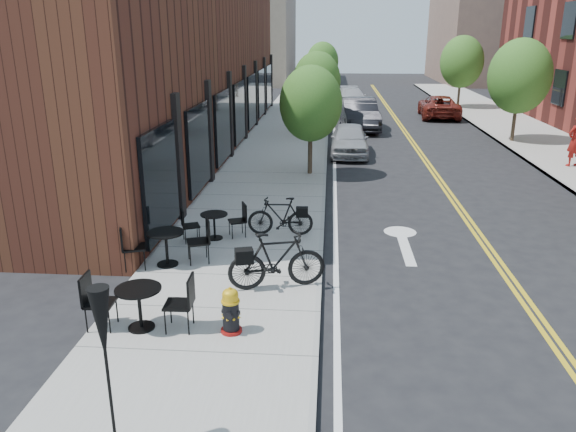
{
  "coord_description": "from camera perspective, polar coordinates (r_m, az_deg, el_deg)",
  "views": [
    {
      "loc": [
        0.1,
        -10.77,
        5.06
      ],
      "look_at": [
        -0.82,
        1.39,
        1.0
      ],
      "focal_mm": 35.0,
      "sensor_mm": 36.0,
      "label": 1
    }
  ],
  "objects": [
    {
      "name": "bistro_set_b",
      "position": [
        10.05,
        -14.88,
        -8.46
      ],
      "size": [
        1.84,
        0.82,
        0.99
      ],
      "rotation": [
        0.0,
        0.0,
        0.03
      ],
      "color": "black",
      "rests_on": "sidewalk_near"
    },
    {
      "name": "parked_car_a",
      "position": [
        23.96,
        6.26,
        7.72
      ],
      "size": [
        1.61,
        3.89,
        1.32
      ],
      "primitive_type": "imported",
      "rotation": [
        0.0,
        0.0,
        -0.01
      ],
      "color": "#989BA0",
      "rests_on": "ground"
    },
    {
      "name": "tree_near_b",
      "position": [
        27.88,
        2.95,
        13.56
      ],
      "size": [
        2.3,
        2.3,
        3.98
      ],
      "color": "#382B1E",
      "rests_on": "sidewalk_near"
    },
    {
      "name": "tree_far_c",
      "position": [
        39.74,
        17.24,
        14.73
      ],
      "size": [
        2.8,
        2.8,
        4.62
      ],
      "color": "#382B1E",
      "rests_on": "sidewalk_far"
    },
    {
      "name": "sidewalk_near",
      "position": [
        21.46,
        -1.42,
        4.94
      ],
      "size": [
        4.0,
        70.0,
        0.12
      ],
      "primitive_type": "cube",
      "color": "#9E9B93",
      "rests_on": "ground"
    },
    {
      "name": "bistro_set_c",
      "position": [
        13.94,
        -7.5,
        -0.65
      ],
      "size": [
        1.58,
        0.95,
        0.84
      ],
      "rotation": [
        0.0,
        0.0,
        0.39
      ],
      "color": "black",
      "rests_on": "sidewalk_near"
    },
    {
      "name": "ground",
      "position": [
        11.9,
        3.46,
        -6.78
      ],
      "size": [
        120.0,
        120.0,
        0.0
      ],
      "primitive_type": "plane",
      "color": "black",
      "rests_on": "ground"
    },
    {
      "name": "tree_near_a",
      "position": [
        19.93,
        2.32,
        11.32
      ],
      "size": [
        2.2,
        2.2,
        3.81
      ],
      "color": "#382B1E",
      "rests_on": "sidewalk_near"
    },
    {
      "name": "parked_car_c",
      "position": [
        38.64,
        6.4,
        11.79
      ],
      "size": [
        2.48,
        4.9,
        1.36
      ],
      "primitive_type": "imported",
      "rotation": [
        0.0,
        0.0,
        0.12
      ],
      "color": "#B5B4B9",
      "rests_on": "ground"
    },
    {
      "name": "bicycle_right",
      "position": [
        11.16,
        -1.14,
        -4.51
      ],
      "size": [
        2.04,
        1.06,
        1.18
      ],
      "primitive_type": "imported",
      "rotation": [
        0.0,
        0.0,
        1.84
      ],
      "color": "black",
      "rests_on": "sidewalk_near"
    },
    {
      "name": "patio_umbrella",
      "position": [
        6.97,
        -18.25,
        -11.52
      ],
      "size": [
        0.35,
        0.35,
        2.19
      ],
      "color": "black",
      "rests_on": "sidewalk_near"
    },
    {
      "name": "tree_near_c",
      "position": [
        35.87,
        3.29,
        14.33
      ],
      "size": [
        2.1,
        2.1,
        3.67
      ],
      "color": "#382B1E",
      "rests_on": "sidewalk_near"
    },
    {
      "name": "parked_car_b",
      "position": [
        30.33,
        7.21,
        10.24
      ],
      "size": [
        2.13,
        5.11,
        1.64
      ],
      "primitive_type": "imported",
      "rotation": [
        0.0,
        0.0,
        0.08
      ],
      "color": "black",
      "rests_on": "ground"
    },
    {
      "name": "bicycle_left",
      "position": [
        14.06,
        -0.79,
        -0.02
      ],
      "size": [
        1.66,
        0.51,
        0.99
      ],
      "primitive_type": "imported",
      "rotation": [
        0.0,
        0.0,
        -1.55
      ],
      "color": "black",
      "rests_on": "sidewalk_near"
    },
    {
      "name": "tree_far_b",
      "position": [
        28.16,
        22.48,
        12.99
      ],
      "size": [
        2.8,
        2.8,
        4.62
      ],
      "color": "#382B1E",
      "rests_on": "sidewalk_far"
    },
    {
      "name": "parked_car_far",
      "position": [
        35.6,
        15.08,
        10.69
      ],
      "size": [
        2.49,
        4.88,
        1.32
      ],
      "primitive_type": "imported",
      "rotation": [
        0.0,
        0.0,
        3.08
      ],
      "color": "maroon",
      "rests_on": "ground"
    },
    {
      "name": "building_near",
      "position": [
        25.68,
        -10.94,
        14.61
      ],
      "size": [
        5.0,
        28.0,
        7.0
      ],
      "primitive_type": "cube",
      "color": "#472116",
      "rests_on": "ground"
    },
    {
      "name": "fire_hydrant",
      "position": [
        9.71,
        -5.84,
        -9.58
      ],
      "size": [
        0.44,
        0.44,
        0.84
      ],
      "rotation": [
        0.0,
        0.0,
        -0.25
      ],
      "color": "maroon",
      "rests_on": "sidewalk_near"
    },
    {
      "name": "bg_building_right",
      "position": [
        62.82,
        20.02,
        18.23
      ],
      "size": [
        10.0,
        16.0,
        12.0
      ],
      "primitive_type": "cube",
      "color": "brown",
      "rests_on": "ground"
    },
    {
      "name": "bistro_set_a",
      "position": [
        12.54,
        -12.26,
        -2.73
      ],
      "size": [
        1.9,
        1.05,
        1.0
      ],
      "rotation": [
        0.0,
        0.0,
        0.33
      ],
      "color": "black",
      "rests_on": "sidewalk_near"
    },
    {
      "name": "bg_building_left",
      "position": [
        59.33,
        -3.72,
        18.31
      ],
      "size": [
        8.0,
        14.0,
        10.0
      ],
      "primitive_type": "cube",
      "color": "#726656",
      "rests_on": "ground"
    },
    {
      "name": "pedestrian",
      "position": [
        23.87,
        27.2,
        6.82
      ],
      "size": [
        0.82,
        0.67,
        1.94
      ],
      "primitive_type": "imported",
      "rotation": [
        0.0,
        0.0,
        3.47
      ],
      "color": "maroon",
      "rests_on": "sidewalk_far"
    },
    {
      "name": "tree_near_d",
      "position": [
        43.83,
        3.52,
        15.41
      ],
      "size": [
        2.4,
        2.4,
        4.11
      ],
      "color": "#382B1E",
      "rests_on": "sidewalk_near"
    }
  ]
}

